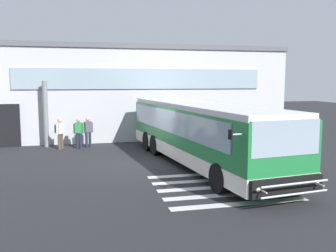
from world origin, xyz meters
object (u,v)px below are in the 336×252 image
object	(u,v)px
passenger_at_curb_edge	(88,131)
safety_bollard_yellow	(169,140)
passenger_near_column	(60,132)
bus_main_foreground	(200,135)
passenger_by_doorway	(79,132)
entry_support_column	(46,114)

from	to	relation	value
passenger_at_curb_edge	safety_bollard_yellow	bearing A→B (deg)	-15.75
safety_bollard_yellow	passenger_near_column	bearing A→B (deg)	171.44
bus_main_foreground	passenger_at_curb_edge	bearing A→B (deg)	130.46
passenger_by_doorway	safety_bollard_yellow	distance (m)	4.96
entry_support_column	passenger_by_doorway	distance (m)	2.18
passenger_near_column	passenger_at_curb_edge	xyz separation A→B (m)	(1.49, 0.35, -0.03)
bus_main_foreground	passenger_at_curb_edge	distance (m)	7.29
safety_bollard_yellow	passenger_at_curb_edge	bearing A→B (deg)	164.25
entry_support_column	safety_bollard_yellow	distance (m)	7.01
passenger_near_column	passenger_at_curb_edge	bearing A→B (deg)	13.21
entry_support_column	passenger_at_curb_edge	size ratio (longest dim) A/B	2.20
passenger_near_column	safety_bollard_yellow	bearing A→B (deg)	-8.56
bus_main_foreground	passenger_by_doorway	world-z (taller)	bus_main_foreground
entry_support_column	bus_main_foreground	xyz separation A→B (m)	(6.99, -6.11, -0.51)
entry_support_column	passenger_by_doorway	world-z (taller)	entry_support_column
safety_bollard_yellow	bus_main_foreground	bearing A→B (deg)	-85.17
passenger_near_column	safety_bollard_yellow	distance (m)	5.94
passenger_near_column	passenger_by_doorway	world-z (taller)	same
passenger_near_column	passenger_at_curb_edge	distance (m)	1.53
bus_main_foreground	safety_bollard_yellow	bearing A→B (deg)	94.83
passenger_near_column	passenger_by_doorway	bearing A→B (deg)	1.13
safety_bollard_yellow	passenger_by_doorway	bearing A→B (deg)	169.51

